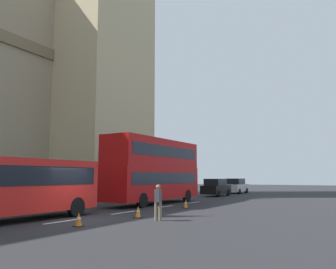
% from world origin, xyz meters
% --- Properties ---
extents(ground_plane, '(160.00, 160.00, 0.00)m').
position_xyz_m(ground_plane, '(0.00, 0.00, 0.00)').
color(ground_plane, '#262628').
extents(lane_centre_marking, '(29.80, 0.16, 0.01)m').
position_xyz_m(lane_centre_marking, '(-1.08, 0.00, 0.01)').
color(lane_centre_marking, silver).
rests_on(lane_centre_marking, ground_plane).
extents(double_decker_bus, '(10.25, 2.54, 4.90)m').
position_xyz_m(double_decker_bus, '(9.93, 2.00, 2.71)').
color(double_decker_bus, '#B20F0F').
rests_on(double_decker_bus, ground_plane).
extents(sedan_lead, '(4.40, 1.86, 1.85)m').
position_xyz_m(sedan_lead, '(22.38, 2.03, 0.91)').
color(sedan_lead, black).
rests_on(sedan_lead, ground_plane).
extents(sedan_trailing, '(4.40, 1.86, 1.85)m').
position_xyz_m(sedan_trailing, '(29.30, 2.18, 0.91)').
color(sedan_trailing, '#B7B7BC').
rests_on(sedan_trailing, ground_plane).
extents(traffic_cone_west, '(0.36, 0.36, 0.58)m').
position_xyz_m(traffic_cone_west, '(-1.91, -1.82, 0.28)').
color(traffic_cone_west, black).
rests_on(traffic_cone_west, ground_plane).
extents(traffic_cone_middle, '(0.36, 0.36, 0.58)m').
position_xyz_m(traffic_cone_middle, '(1.91, -2.15, 0.28)').
color(traffic_cone_middle, black).
rests_on(traffic_cone_middle, ground_plane).
extents(traffic_cone_east, '(0.36, 0.36, 0.58)m').
position_xyz_m(traffic_cone_east, '(8.03, -1.70, 0.28)').
color(traffic_cone_east, black).
rests_on(traffic_cone_east, ground_plane).
extents(pedestrian_near_cones, '(0.44, 0.35, 1.69)m').
position_xyz_m(pedestrian_near_cones, '(1.38, -3.68, 0.91)').
color(pedestrian_near_cones, '#726651').
rests_on(pedestrian_near_cones, ground_plane).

